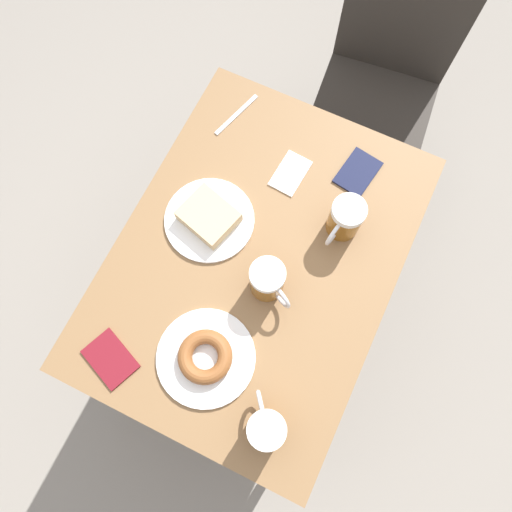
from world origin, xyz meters
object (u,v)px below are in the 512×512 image
(beer_mug_right, at_px, (268,281))
(chair, at_px, (388,65))
(plate_with_cake, at_px, (209,218))
(plate_with_donut, at_px, (204,356))
(napkin_folded, at_px, (290,173))
(passport_far_edge, at_px, (110,359))
(beer_mug_left, at_px, (345,219))
(beer_mug_center, at_px, (266,428))
(passport_near_edge, at_px, (358,172))
(fork, at_px, (236,115))

(beer_mug_right, bearing_deg, chair, 88.51)
(plate_with_cake, xyz_separation_m, plate_with_donut, (0.15, -0.32, -0.00))
(plate_with_cake, xyz_separation_m, beer_mug_right, (0.21, -0.10, 0.04))
(napkin_folded, relative_size, passport_far_edge, 0.84)
(beer_mug_left, height_order, beer_mug_center, same)
(beer_mug_left, relative_size, beer_mug_center, 1.05)
(plate_with_donut, bearing_deg, beer_mug_left, 69.56)
(plate_with_cake, relative_size, passport_near_edge, 1.72)
(chair, xyz_separation_m, beer_mug_right, (-0.02, -0.92, 0.25))
(plate_with_cake, height_order, beer_mug_center, beer_mug_center)
(beer_mug_center, bearing_deg, plate_with_donut, 158.05)
(napkin_folded, height_order, fork, same)
(plate_with_cake, distance_m, passport_near_edge, 0.42)
(chair, bearing_deg, passport_far_edge, -109.08)
(fork, xyz_separation_m, passport_far_edge, (0.03, -0.74, 0.00))
(passport_far_edge, bearing_deg, beer_mug_center, 3.03)
(fork, distance_m, passport_far_edge, 0.74)
(plate_with_cake, bearing_deg, napkin_folded, 57.88)
(napkin_folded, xyz_separation_m, fork, (-0.21, 0.10, -0.00))
(plate_with_cake, relative_size, beer_mug_left, 1.84)
(plate_with_cake, height_order, passport_near_edge, plate_with_cake)
(plate_with_donut, bearing_deg, beer_mug_right, 74.51)
(plate_with_donut, distance_m, fork, 0.68)
(chair, height_order, passport_far_edge, chair)
(passport_far_edge, bearing_deg, plate_with_cake, 82.96)
(fork, distance_m, passport_near_edge, 0.38)
(plate_with_donut, distance_m, napkin_folded, 0.54)
(beer_mug_left, height_order, passport_far_edge, beer_mug_left)
(napkin_folded, bearing_deg, beer_mug_right, -75.98)
(plate_with_donut, height_order, beer_mug_right, beer_mug_right)
(chair, xyz_separation_m, napkin_folded, (-0.10, -0.60, 0.19))
(beer_mug_right, bearing_deg, passport_near_edge, 77.68)
(beer_mug_left, bearing_deg, passport_far_edge, -123.84)
(beer_mug_right, xyz_separation_m, passport_near_edge, (0.09, 0.40, -0.06))
(plate_with_donut, distance_m, beer_mug_right, 0.24)
(passport_near_edge, bearing_deg, plate_with_donut, -103.48)
(beer_mug_center, xyz_separation_m, fork, (-0.43, 0.72, -0.06))
(plate_with_cake, relative_size, beer_mug_right, 1.93)
(plate_with_donut, relative_size, napkin_folded, 1.93)
(plate_with_cake, relative_size, fork, 1.44)
(fork, bearing_deg, beer_mug_left, -24.96)
(napkin_folded, relative_size, passport_near_edge, 0.90)
(beer_mug_center, xyz_separation_m, beer_mug_right, (-0.14, 0.31, 0.00))
(plate_with_cake, height_order, beer_mug_right, beer_mug_right)
(chair, xyz_separation_m, fork, (-0.32, -0.50, 0.19))
(chair, height_order, plate_with_donut, chair)
(plate_with_cake, relative_size, passport_far_edge, 1.59)
(chair, distance_m, passport_far_edge, 1.29)
(chair, relative_size, passport_near_edge, 6.91)
(fork, height_order, passport_near_edge, passport_near_edge)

